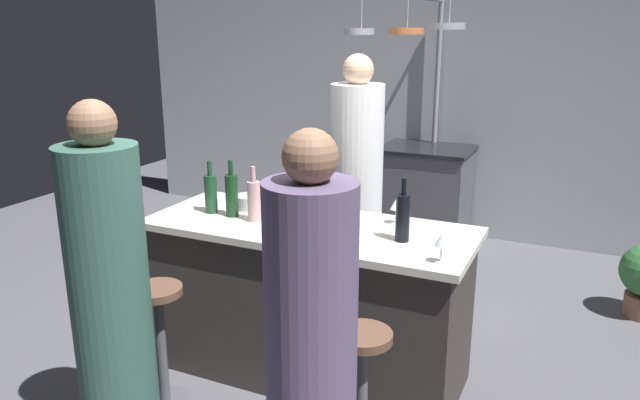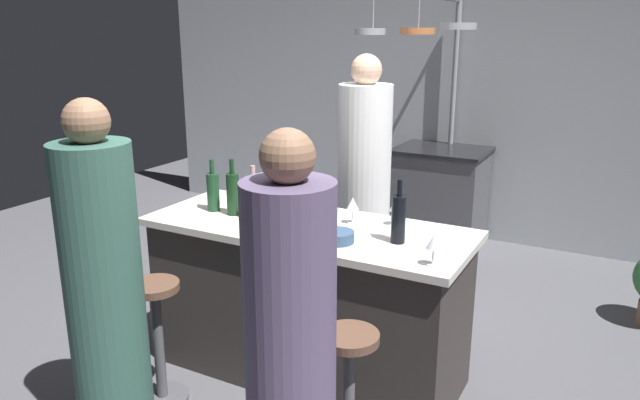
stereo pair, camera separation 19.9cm
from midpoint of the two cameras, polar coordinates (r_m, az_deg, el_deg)
name	(u,v)px [view 2 (the right image)]	position (r m, az deg, el deg)	size (l,w,h in m)	color
ground_plane	(308,370)	(3.68, 0.46, -15.73)	(9.00, 9.00, 0.00)	#4C4C51
back_wall	(458,97)	(5.84, 13.80, 9.35)	(6.40, 0.16, 2.60)	#9EA3A8
kitchen_island	(307,299)	(3.46, 0.48, -9.36)	(1.80, 0.72, 0.90)	#332D2B
stove_range	(439,196)	(5.62, 12.18, 0.32)	(0.80, 0.64, 0.89)	#47474C
chef	(364,190)	(4.30, 5.47, 0.90)	(0.37, 0.37, 1.76)	white
bar_stool_left	(158,337)	(3.33, -13.33, -12.43)	(0.28, 0.28, 0.68)	#4C4C51
guest_left	(105,294)	(2.92, -17.77, -8.43)	(0.35, 0.35, 1.66)	#33594C
bar_stool_right	(349,395)	(2.81, 4.84, -17.88)	(0.28, 0.28, 0.68)	#4C4C51
guest_right	(290,359)	(2.32, -0.27, -14.77)	(0.34, 0.34, 1.62)	#594C6B
overhead_pot_rack	(432,59)	(4.92, 11.64, 12.86)	(0.89, 1.36, 2.17)	gray
pepper_mill	(309,221)	(3.02, 0.86, -1.96)	(0.05, 0.05, 0.21)	#382319
wine_bottle_dark	(398,218)	(3.03, 9.26, -1.71)	(0.07, 0.07, 0.33)	black
wine_bottle_white	(289,195)	(3.41, -1.31, 0.44)	(0.07, 0.07, 0.31)	gray
wine_bottle_red	(233,193)	(3.46, -6.58, 0.64)	(0.07, 0.07, 0.32)	#143319
wine_bottle_rose	(254,199)	(3.35, -4.58, 0.08)	(0.07, 0.07, 0.31)	#B78C8E
wine_bottle_green	(213,191)	(3.55, -8.46, 0.82)	(0.07, 0.07, 0.31)	#193D23
wine_glass_near_right_guest	(353,205)	(3.30, 4.81, -0.47)	(0.07, 0.07, 0.15)	silver
wine_glass_near_left_guest	(396,206)	(3.30, 8.84, -0.61)	(0.07, 0.07, 0.15)	silver
wine_glass_by_chef	(434,243)	(2.78, 12.67, -4.02)	(0.07, 0.07, 0.15)	silver
mixing_bowl_blue	(338,237)	(3.03, 3.55, -3.49)	(0.17, 0.17, 0.06)	#334C6B
mixing_bowl_steel	(251,201)	(3.60, -4.96, -0.09)	(0.16, 0.16, 0.08)	#B7B7BC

